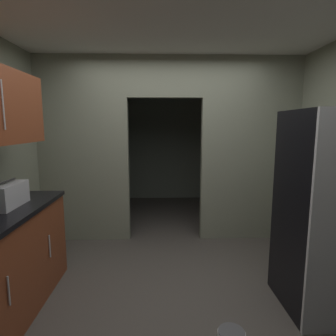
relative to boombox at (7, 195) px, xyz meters
The scene contains 5 objects.
ground 1.80m from the boombox, ahead, with size 20.00×20.00×0.00m, color #47423D.
kitchen_overhead_slab 2.20m from the boombox, 17.05° to the left, with size 4.04×6.99×0.06m, color silver.
kitchen_partition 2.14m from the boombox, 45.10° to the left, with size 3.64×0.12×2.57m.
adjoining_room_shell 3.51m from the boombox, 65.07° to the left, with size 3.64×2.38×2.57m.
boombox is the anchor object (origin of this frame).
Camera 1 is at (-0.13, -2.41, 1.63)m, focal length 29.77 mm.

